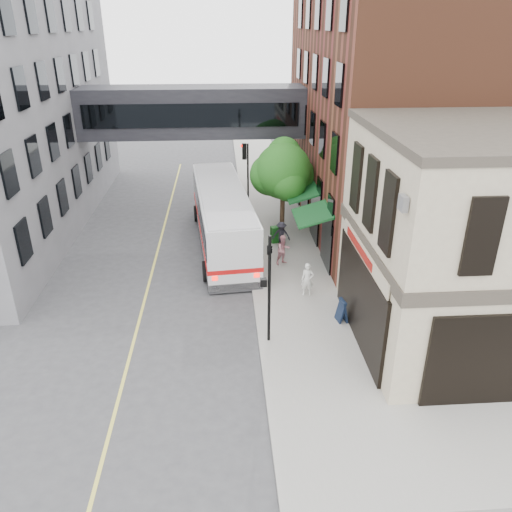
{
  "coord_description": "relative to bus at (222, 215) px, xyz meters",
  "views": [
    {
      "loc": [
        -1.23,
        -14.47,
        11.64
      ],
      "look_at": [
        0.01,
        3.68,
        3.07
      ],
      "focal_mm": 35.0,
      "sensor_mm": 36.0,
      "label": 1
    }
  ],
  "objects": [
    {
      "name": "street_tree",
      "position": [
        3.52,
        1.3,
        2.12
      ],
      "size": [
        3.8,
        3.2,
        5.6
      ],
      "color": "#382619",
      "rests_on": "sidewalk_main"
    },
    {
      "name": "skyway_bridge",
      "position": [
        -1.68,
        6.08,
        4.71
      ],
      "size": [
        14.0,
        3.18,
        3.0
      ],
      "color": "black",
      "rests_on": "ground"
    },
    {
      "name": "traffic_signal_near",
      "position": [
        1.69,
        -9.92,
        1.19
      ],
      "size": [
        0.44,
        0.22,
        4.6
      ],
      "color": "black",
      "rests_on": "sidewalk_main"
    },
    {
      "name": "sidewalk_main",
      "position": [
        3.32,
        2.08,
        -1.71
      ],
      "size": [
        4.0,
        60.0,
        0.15
      ],
      "primitive_type": "cube",
      "color": "gray",
      "rests_on": "ground"
    },
    {
      "name": "ground",
      "position": [
        1.32,
        -11.92,
        -1.79
      ],
      "size": [
        120.0,
        120.0,
        0.0
      ],
      "primitive_type": "plane",
      "color": "#38383A",
      "rests_on": "ground"
    },
    {
      "name": "corner_building",
      "position": [
        10.3,
        -9.92,
        2.42
      ],
      "size": [
        10.19,
        8.12,
        8.45
      ],
      "color": "tan",
      "rests_on": "ground"
    },
    {
      "name": "pedestrian_a",
      "position": [
        3.82,
        -6.41,
        -0.85
      ],
      "size": [
        0.62,
        0.46,
        1.57
      ],
      "primitive_type": "imported",
      "rotation": [
        0.0,
        0.0,
        -0.15
      ],
      "color": "silver",
      "rests_on": "sidewalk_main"
    },
    {
      "name": "street_sign_pole",
      "position": [
        1.72,
        -4.92,
        0.14
      ],
      "size": [
        0.08,
        0.75,
        3.0
      ],
      "color": "gray",
      "rests_on": "sidewalk_main"
    },
    {
      "name": "newspaper_box",
      "position": [
        2.97,
        -0.25,
        -1.17
      ],
      "size": [
        0.56,
        0.52,
        0.94
      ],
      "primitive_type": "cube",
      "rotation": [
        0.0,
        0.0,
        0.25
      ],
      "color": "#124F14",
      "rests_on": "sidewalk_main"
    },
    {
      "name": "brick_building",
      "position": [
        11.3,
        3.08,
        5.2
      ],
      "size": [
        13.76,
        18.0,
        14.0
      ],
      "color": "#5B2E1C",
      "rests_on": "ground"
    },
    {
      "name": "bus",
      "position": [
        0.0,
        0.0,
        0.0
      ],
      "size": [
        3.76,
        12.07,
        3.19
      ],
      "color": "silver",
      "rests_on": "ground"
    },
    {
      "name": "pedestrian_b",
      "position": [
        3.11,
        -3.08,
        -0.85
      ],
      "size": [
        0.95,
        0.88,
        1.57
      ],
      "primitive_type": "imported",
      "rotation": [
        0.0,
        0.0,
        0.47
      ],
      "color": "#D18792",
      "rests_on": "sidewalk_main"
    },
    {
      "name": "pedestrian_c",
      "position": [
        3.23,
        -1.06,
        -0.87
      ],
      "size": [
        1.09,
        0.75,
        1.54
      ],
      "primitive_type": "imported",
      "rotation": [
        0.0,
        0.0,
        -0.19
      ],
      "color": "black",
      "rests_on": "sidewalk_main"
    },
    {
      "name": "traffic_signal_far",
      "position": [
        1.58,
        5.08,
        1.55
      ],
      "size": [
        0.53,
        0.28,
        4.5
      ],
      "color": "black",
      "rests_on": "sidewalk_main"
    },
    {
      "name": "sandwich_board",
      "position": [
        4.92,
        -8.73,
        -1.14
      ],
      "size": [
        0.45,
        0.61,
        1.0
      ],
      "primitive_type": "cube",
      "rotation": [
        0.0,
        0.0,
        0.18
      ],
      "color": "black",
      "rests_on": "sidewalk_main"
    },
    {
      "name": "lane_marking",
      "position": [
        -3.68,
        -1.92,
        -1.78
      ],
      "size": [
        0.12,
        40.0,
        0.01
      ],
      "primitive_type": "cube",
      "color": "#D8CC4C",
      "rests_on": "ground"
    }
  ]
}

